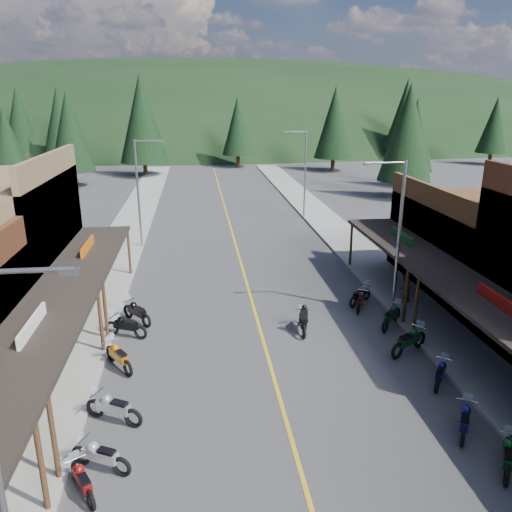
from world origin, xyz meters
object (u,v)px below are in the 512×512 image
object	(u,v)px
pine_3	(238,126)
bike_west_9	(119,355)
bike_west_6	(82,479)
bike_east_7	(465,419)
shop_east_3	(483,246)
streetlight_3	(304,170)
rider_on_bike	(303,320)
pine_8	(7,147)
streetlight_2	(397,232)
pine_11	(408,133)
bike_east_10	(392,315)
bike_east_9	(409,340)
bike_west_11	(137,311)
bike_east_8	(441,372)
pine_10	(70,132)
bike_east_12	(360,294)
pedestrian_east_b	(404,288)
bike_east_11	(361,300)
pine_1	(60,121)
bike_east_6	(508,454)
pine_6	(495,125)
pine_4	(335,122)
pine_5	(405,114)
pine_7	(19,119)
pine_2	(142,118)
bike_west_8	(113,407)
streetlight_1	(140,189)
bike_west_10	(126,325)

from	to	relation	value
pine_3	bike_west_9	bearing A→B (deg)	-99.46
bike_west_6	bike_east_7	size ratio (longest dim) A/B	0.94
shop_east_3	streetlight_3	distance (m)	19.99
rider_on_bike	pine_8	bearing A→B (deg)	132.26
streetlight_2	rider_on_bike	xyz separation A→B (m)	(-4.92, -1.41, -3.85)
pine_11	bike_east_10	distance (m)	34.80
bike_west_9	bike_east_9	xyz separation A→B (m)	(12.57, -0.15, 0.03)
pine_8	bike_east_10	bearing A→B (deg)	-49.53
bike_west_11	pine_11	bearing A→B (deg)	8.43
pine_8	bike_east_8	distance (m)	48.27
pine_10	bike_east_12	distance (m)	47.32
pedestrian_east_b	bike_east_11	bearing A→B (deg)	-15.04
bike_west_6	bike_east_11	xyz separation A→B (m)	(12.04, 11.76, 0.01)
streetlight_3	pine_3	bearing A→B (deg)	94.69
pine_1	bike_east_6	xyz separation A→B (m)	(30.24, -73.37, -6.68)
shop_east_3	streetlight_2	bearing A→B (deg)	-154.12
pine_6	bike_west_11	xyz separation A→B (m)	(-52.04, -55.41, -5.85)
pine_3	bike_west_11	bearing A→B (deg)	-99.92
streetlight_3	pine_4	bearing A→B (deg)	69.78
pine_5	bike_east_7	world-z (taller)	pine_5
bike_east_6	bike_east_8	bearing A→B (deg)	119.92
bike_east_12	pine_8	bearing A→B (deg)	-177.68
pine_3	pine_6	xyz separation A→B (m)	(42.00, -2.00, 0.00)
bike_west_9	pine_4	bearing A→B (deg)	33.02
pine_7	bike_east_9	size ratio (longest dim) A/B	5.40
pine_11	bike_east_11	xyz separation A→B (m)	(-14.32, -29.11, -6.65)
pine_5	bike_west_6	xyz separation A→B (m)	(-40.36, -74.87, -7.46)
pine_2	bike_east_12	xyz separation A→B (m)	(15.88, -48.38, -7.43)
pine_2	bike_west_11	size ratio (longest dim) A/B	6.30
shop_east_3	bike_west_8	bearing A→B (deg)	-151.20
pine_10	bike_east_11	xyz separation A→B (m)	(23.68, -41.11, -6.24)
pine_1	pine_4	size ratio (longest dim) A/B	1.00
pine_1	pedestrian_east_b	bearing A→B (deg)	-62.11
pine_11	pedestrian_east_b	distance (m)	31.75
shop_east_3	bike_west_6	size ratio (longest dim) A/B	5.87
streetlight_1	streetlight_2	bearing A→B (deg)	-45.20
bike_west_8	bike_east_7	xyz separation A→B (m)	(11.83, -2.01, -0.07)
pine_4	bike_east_8	size ratio (longest dim) A/B	6.65
pine_5	pine_6	distance (m)	14.50
pedestrian_east_b	streetlight_3	bearing A→B (deg)	-108.79
pine_4	pine_6	distance (m)	28.29
streetlight_3	bike_east_9	bearing A→B (deg)	-91.54
pine_7	bike_west_6	bearing A→B (deg)	-71.99
pine_8	bike_west_10	xyz separation A→B (m)	(15.61, -32.95, -5.37)
bike_west_9	bike_west_11	size ratio (longest dim) A/B	1.00
pine_5	pine_10	distance (m)	56.48
pine_1	bike_east_7	size ratio (longest dim) A/B	6.33
pine_4	pine_6	world-z (taller)	pine_4
pine_5	pine_8	xyz separation A→B (m)	(-56.00, -32.00, -2.01)
bike_west_6	bike_west_11	xyz separation A→B (m)	(0.32, 11.46, 0.10)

